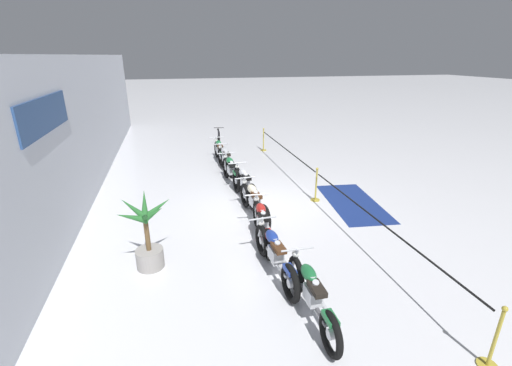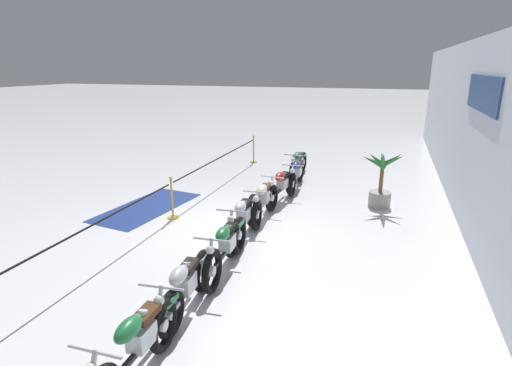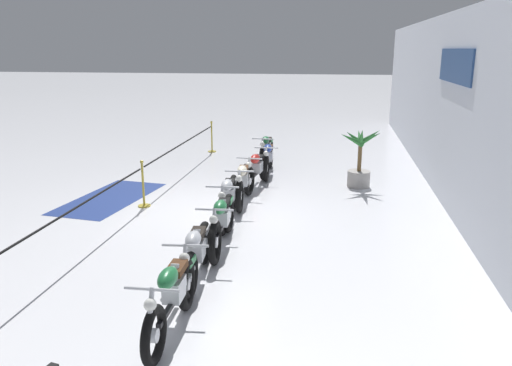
# 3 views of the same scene
# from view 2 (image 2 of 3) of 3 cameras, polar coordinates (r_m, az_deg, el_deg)

# --- Properties ---
(ground_plane) EXTENTS (120.00, 120.00, 0.00)m
(ground_plane) POSITION_cam_2_polar(r_m,az_deg,el_deg) (9.34, -3.40, -6.19)
(ground_plane) COLOR silver
(back_wall) EXTENTS (28.00, 0.29, 4.20)m
(back_wall) POSITION_cam_2_polar(r_m,az_deg,el_deg) (8.35, 31.16, 3.79)
(back_wall) COLOR silver
(back_wall) RESTS_ON ground
(motorcycle_green_0) EXTENTS (2.20, 0.62, 0.93)m
(motorcycle_green_0) POSITION_cam_2_polar(r_m,az_deg,el_deg) (13.34, 6.06, 2.78)
(motorcycle_green_0) COLOR black
(motorcycle_green_0) RESTS_ON ground
(motorcycle_blue_1) EXTENTS (2.30, 0.62, 0.94)m
(motorcycle_blue_1) POSITION_cam_2_polar(r_m,az_deg,el_deg) (12.06, 5.82, 1.31)
(motorcycle_blue_1) COLOR black
(motorcycle_blue_1) RESTS_ON ground
(motorcycle_red_2) EXTENTS (2.23, 0.62, 0.93)m
(motorcycle_red_2) POSITION_cam_2_polar(r_m,az_deg,el_deg) (10.81, 3.69, -0.44)
(motorcycle_red_2) COLOR black
(motorcycle_red_2) RESTS_ON ground
(motorcycle_cream_3) EXTENTS (2.28, 0.62, 0.93)m
(motorcycle_cream_3) POSITION_cam_2_polar(r_m,az_deg,el_deg) (9.68, 1.08, -2.46)
(motorcycle_cream_3) COLOR black
(motorcycle_cream_3) RESTS_ON ground
(motorcycle_silver_4) EXTENTS (2.35, 0.62, 0.96)m
(motorcycle_silver_4) POSITION_cam_2_polar(r_m,az_deg,el_deg) (8.47, -1.92, -5.12)
(motorcycle_silver_4) COLOR black
(motorcycle_silver_4) RESTS_ON ground
(motorcycle_green_5) EXTENTS (2.23, 0.62, 0.95)m
(motorcycle_green_5) POSITION_cam_2_polar(r_m,az_deg,el_deg) (7.26, -4.26, -9.06)
(motorcycle_green_5) COLOR black
(motorcycle_green_5) RESTS_ON ground
(motorcycle_silver_6) EXTENTS (2.18, 0.63, 0.93)m
(motorcycle_silver_6) POSITION_cam_2_polar(r_m,az_deg,el_deg) (6.12, -10.20, -14.68)
(motorcycle_silver_6) COLOR black
(motorcycle_silver_6) RESTS_ON ground
(motorcycle_green_7) EXTENTS (2.19, 0.62, 0.92)m
(motorcycle_green_7) POSITION_cam_2_polar(r_m,az_deg,el_deg) (5.25, -16.38, -21.02)
(motorcycle_green_7) COLOR black
(motorcycle_green_7) RESTS_ON ground
(potted_palm_left_of_row) EXTENTS (1.02, 1.08, 1.61)m
(potted_palm_left_of_row) POSITION_cam_2_polar(r_m,az_deg,el_deg) (10.87, 17.43, -0.06)
(potted_palm_left_of_row) COLOR gray
(potted_palm_left_of_row) RESTS_ON ground
(stanchion_far_left) EXTENTS (12.25, 0.28, 1.05)m
(stanchion_far_left) POSITION_cam_2_polar(r_m,az_deg,el_deg) (11.08, -8.06, 1.44)
(stanchion_far_left) COLOR gold
(stanchion_far_left) RESTS_ON ground
(stanchion_mid_left) EXTENTS (0.28, 0.28, 1.05)m
(stanchion_mid_left) POSITION_cam_2_polar(r_m,az_deg,el_deg) (9.91, -11.87, -2.96)
(stanchion_mid_left) COLOR gold
(stanchion_mid_left) RESTS_ON ground
(floor_banner) EXTENTS (3.17, 1.78, 0.01)m
(floor_banner) POSITION_cam_2_polar(r_m,az_deg,el_deg) (10.92, -15.25, -3.33)
(floor_banner) COLOR navy
(floor_banner) RESTS_ON ground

